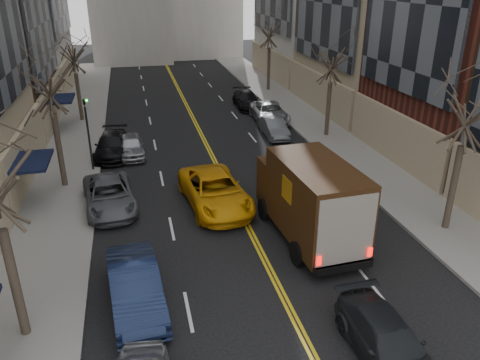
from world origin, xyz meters
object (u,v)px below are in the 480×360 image
object	(u,v)px
ups_truck	(309,200)
observer_sedan	(388,342)
pedestrian	(274,182)
taxi	(215,191)

from	to	relation	value
ups_truck	observer_sedan	size ratio (longest dim) A/B	1.52
pedestrian	ups_truck	bearing A→B (deg)	-170.57
observer_sedan	ups_truck	bearing A→B (deg)	87.47
taxi	pedestrian	size ratio (longest dim) A/B	3.85
observer_sedan	taxi	distance (m)	11.87
taxi	ups_truck	bearing A→B (deg)	-55.27
observer_sedan	pedestrian	size ratio (longest dim) A/B	2.95
pedestrian	observer_sedan	bearing A→B (deg)	-173.19
taxi	pedestrian	bearing A→B (deg)	3.11
ups_truck	observer_sedan	world-z (taller)	ups_truck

